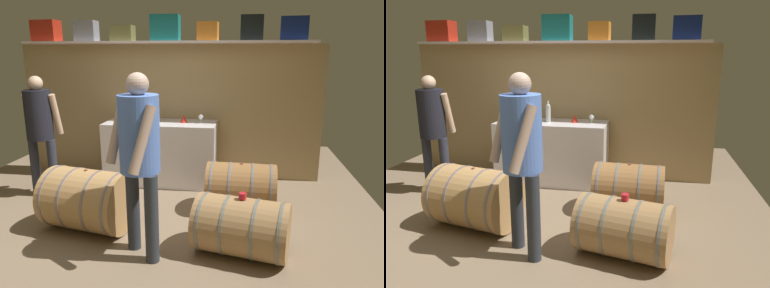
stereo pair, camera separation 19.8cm
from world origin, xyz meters
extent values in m
cube|color=#856F56|center=(0.00, 0.53, -0.01)|extent=(5.77, 7.41, 0.02)
cube|color=tan|center=(0.00, 2.11, 1.00)|extent=(4.57, 0.10, 2.01)
cube|color=white|center=(0.00, 1.96, 2.02)|extent=(4.20, 0.40, 0.03)
cube|color=red|center=(-1.80, 1.96, 2.19)|extent=(0.39, 0.27, 0.31)
cube|color=gray|center=(-1.17, 1.96, 2.19)|extent=(0.31, 0.25, 0.29)
cube|color=olive|center=(-0.62, 1.96, 2.15)|extent=(0.32, 0.26, 0.22)
cube|color=#17787D|center=(0.01, 1.96, 2.22)|extent=(0.41, 0.30, 0.35)
cube|color=orange|center=(0.62, 1.96, 2.17)|extent=(0.29, 0.26, 0.25)
cube|color=black|center=(1.22, 1.96, 2.21)|extent=(0.31, 0.21, 0.34)
cube|color=navy|center=(1.79, 1.96, 2.19)|extent=(0.38, 0.23, 0.31)
cube|color=white|center=(-0.03, 1.72, 0.45)|extent=(1.60, 0.64, 0.91)
cylinder|color=#B7BFC0|center=(-0.08, 1.72, 1.01)|extent=(0.07, 0.07, 0.22)
sphere|color=#B7BFC0|center=(-0.08, 1.72, 1.13)|extent=(0.07, 0.07, 0.07)
cylinder|color=#B7BFC0|center=(-0.08, 1.72, 1.18)|extent=(0.03, 0.03, 0.07)
cylinder|color=white|center=(0.55, 1.74, 0.91)|extent=(0.06, 0.06, 0.00)
cylinder|color=white|center=(0.55, 1.74, 0.94)|extent=(0.01, 0.01, 0.06)
sphere|color=white|center=(0.55, 1.74, 1.00)|extent=(0.07, 0.07, 0.07)
sphere|color=maroon|center=(0.55, 1.74, 0.99)|extent=(0.05, 0.05, 0.05)
cone|color=red|center=(0.30, 1.76, 0.96)|extent=(0.11, 0.11, 0.11)
cylinder|color=#A87D4E|center=(1.17, -0.12, 0.28)|extent=(0.96, 0.72, 0.55)
cylinder|color=slate|center=(0.81, -0.05, 0.28)|extent=(0.14, 0.56, 0.57)
cylinder|color=slate|center=(1.03, -0.10, 0.28)|extent=(0.14, 0.56, 0.57)
cylinder|color=slate|center=(1.30, -0.15, 0.28)|extent=(0.14, 0.56, 0.57)
cylinder|color=slate|center=(1.52, -0.20, 0.28)|extent=(0.14, 0.56, 0.57)
cylinder|color=#894A4C|center=(1.17, -0.12, 0.57)|extent=(0.04, 0.04, 0.01)
cylinder|color=tan|center=(-0.48, 0.16, 0.34)|extent=(1.00, 0.82, 0.66)
cylinder|color=gray|center=(-0.85, 0.24, 0.34)|extent=(0.16, 0.66, 0.67)
cylinder|color=gray|center=(-0.62, 0.19, 0.34)|extent=(0.16, 0.66, 0.67)
cylinder|color=gray|center=(-0.34, 0.13, 0.34)|extent=(0.16, 0.66, 0.67)
cylinder|color=gray|center=(-0.12, 0.09, 0.34)|extent=(0.16, 0.66, 0.67)
cylinder|color=brown|center=(-0.48, 0.16, 0.67)|extent=(0.04, 0.04, 0.01)
cylinder|color=#99693B|center=(1.15, 0.87, 0.30)|extent=(0.84, 0.61, 0.59)
cylinder|color=slate|center=(0.80, 0.88, 0.30)|extent=(0.05, 0.60, 0.60)
cylinder|color=slate|center=(1.02, 0.87, 0.30)|extent=(0.05, 0.60, 0.60)
cylinder|color=slate|center=(1.28, 0.86, 0.30)|extent=(0.05, 0.60, 0.60)
cylinder|color=slate|center=(1.49, 0.86, 0.30)|extent=(0.05, 0.60, 0.60)
cylinder|color=brown|center=(1.15, 0.87, 0.60)|extent=(0.04, 0.04, 0.01)
cylinder|color=red|center=(1.17, -0.12, 0.59)|extent=(0.07, 0.07, 0.06)
cylinder|color=#2D323B|center=(0.13, -0.16, 0.42)|extent=(0.13, 0.13, 0.83)
cylinder|color=#2D323B|center=(0.36, -0.36, 0.42)|extent=(0.13, 0.13, 0.83)
cylinder|color=#557CD6|center=(0.25, -0.26, 1.18)|extent=(0.36, 0.36, 0.69)
sphere|color=tan|center=(0.25, -0.26, 1.61)|extent=(0.20, 0.20, 0.20)
cylinder|color=tan|center=(0.02, -0.21, 1.18)|extent=(0.23, 0.24, 0.58)
cylinder|color=tan|center=(0.34, -0.48, 1.18)|extent=(0.25, 0.27, 0.57)
cylinder|color=#2B2E3C|center=(-1.33, 0.98, 0.39)|extent=(0.12, 0.12, 0.78)
cylinder|color=#2B2E3C|center=(-1.62, 1.02, 0.39)|extent=(0.12, 0.12, 0.78)
cylinder|color=black|center=(-1.48, 1.00, 1.10)|extent=(0.34, 0.34, 0.64)
sphere|color=#D5AD8D|center=(-1.48, 1.00, 1.50)|extent=(0.19, 0.19, 0.19)
cylinder|color=#D5AD8D|center=(-1.27, 1.07, 1.10)|extent=(0.11, 0.20, 0.55)
cylinder|color=#D5AD8D|center=(-1.65, 1.12, 1.10)|extent=(0.12, 0.26, 0.54)
camera|label=1|loc=(1.15, -3.23, 1.87)|focal=33.43mm
camera|label=2|loc=(1.35, -3.20, 1.87)|focal=33.43mm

